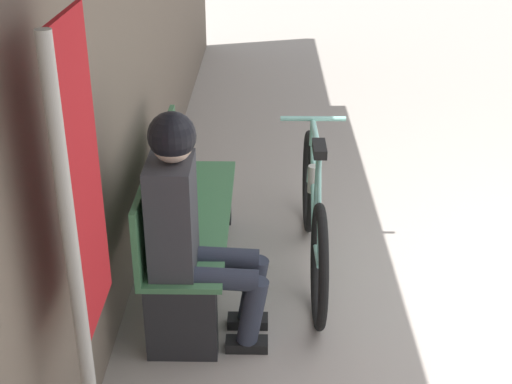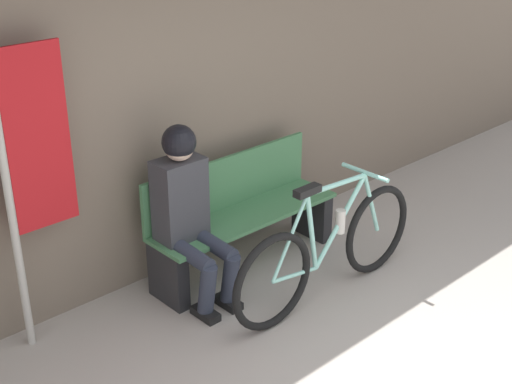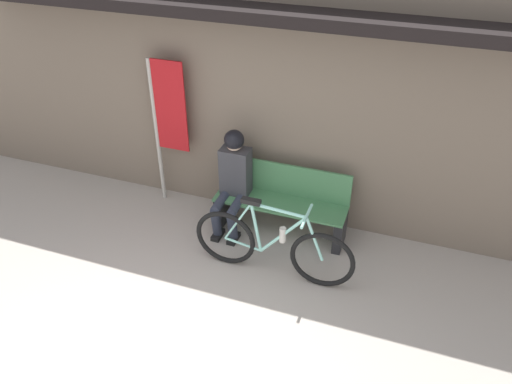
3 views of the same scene
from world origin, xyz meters
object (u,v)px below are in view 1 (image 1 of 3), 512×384
bicycle (314,215)px  person_seated (189,217)px  park_bench_near (185,222)px  banner_pole (82,223)px

bicycle → person_seated: bearing=136.6°
park_bench_near → person_seated: (-0.56, -0.10, 0.33)m
banner_pole → person_seated: bearing=-14.8°
park_bench_near → banner_pole: 1.72m
park_bench_near → person_seated: size_ratio=1.23×
bicycle → banner_pole: (-1.65, 0.91, 0.83)m
park_bench_near → bicycle: (0.14, -0.76, -0.02)m
park_bench_near → banner_pole: size_ratio=0.82×
banner_pole → bicycle: bearing=-29.0°
bicycle → person_seated: person_seated is taller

